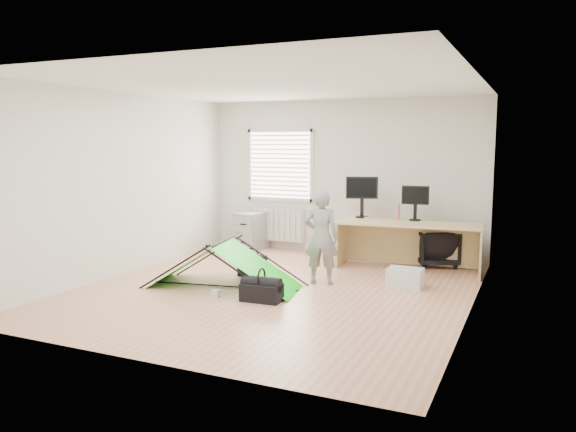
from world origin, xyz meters
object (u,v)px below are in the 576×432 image
at_px(monitor_right, 415,208).
at_px(storage_crate, 405,278).
at_px(person, 321,237).
at_px(monitor_left, 362,203).
at_px(desk, 408,247).
at_px(office_chair, 436,248).
at_px(filing_cabinet, 251,231).
at_px(kite, 224,264).
at_px(thermos, 398,212).
at_px(laptop_bag, 252,266).
at_px(duffel_bag, 262,293).

bearing_deg(monitor_right, storage_crate, -88.51).
relative_size(monitor_right, person, 0.32).
relative_size(monitor_left, storage_crate, 1.10).
height_order(desk, office_chair, desk).
xyz_separation_m(filing_cabinet, monitor_right, (3.05, -0.23, 0.60)).
height_order(monitor_left, kite, monitor_left).
bearing_deg(monitor_left, thermos, -16.21).
xyz_separation_m(monitor_right, laptop_bag, (-2.03, -1.66, -0.78)).
bearing_deg(desk, office_chair, 50.68).
xyz_separation_m(monitor_right, kite, (-2.09, -2.35, -0.62)).
bearing_deg(monitor_right, filing_cabinet, 170.47).
bearing_deg(laptop_bag, storage_crate, 3.50).
xyz_separation_m(desk, filing_cabinet, (-3.01, 0.53, -0.03)).
distance_m(filing_cabinet, laptop_bag, 2.16).
bearing_deg(monitor_right, laptop_bag, -145.85).
bearing_deg(filing_cabinet, person, -34.69).
distance_m(monitor_left, duffel_bag, 2.92).
distance_m(office_chair, duffel_bag, 3.39).
distance_m(desk, person, 1.64).
height_order(monitor_right, duffel_bag, monitor_right).
distance_m(filing_cabinet, kite, 2.76).
distance_m(person, laptop_bag, 1.18).
xyz_separation_m(thermos, duffel_bag, (-1.04, -2.77, -0.76)).
bearing_deg(storage_crate, duffel_bag, -136.28).
distance_m(office_chair, laptop_bag, 3.00).
bearing_deg(person, storage_crate, -176.23).
height_order(person, duffel_bag, person).
height_order(thermos, duffel_bag, thermos).
bearing_deg(duffel_bag, monitor_right, 61.72).
bearing_deg(monitor_left, person, -111.61).
xyz_separation_m(storage_crate, laptop_bag, (-2.19, -0.32, 0.03)).
relative_size(laptop_bag, duffel_bag, 0.85).
bearing_deg(desk, thermos, 123.16).
bearing_deg(desk, monitor_right, 78.08).
relative_size(monitor_left, thermos, 2.06).
xyz_separation_m(kite, laptop_bag, (0.06, 0.69, -0.16)).
xyz_separation_m(desk, monitor_left, (-0.83, 0.29, 0.62)).
bearing_deg(monitor_right, kite, -136.78).
xyz_separation_m(monitor_left, monitor_right, (0.87, 0.01, -0.04)).
distance_m(monitor_left, thermos, 0.60).
bearing_deg(laptop_bag, person, -2.94).
relative_size(desk, office_chair, 3.43).
xyz_separation_m(thermos, kite, (-1.81, -2.36, -0.54)).
relative_size(person, kite, 0.64).
height_order(office_chair, duffel_bag, office_chair).
height_order(desk, duffel_bag, desk).
xyz_separation_m(desk, person, (-0.92, -1.33, 0.29)).
xyz_separation_m(monitor_left, thermos, (0.59, 0.02, -0.12)).
height_order(office_chair, person, person).
bearing_deg(monitor_left, filing_cabinet, 155.39).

